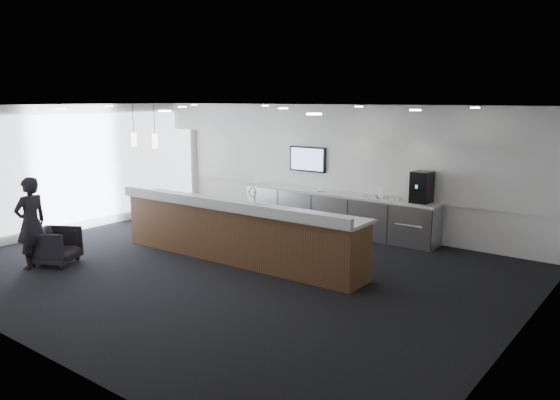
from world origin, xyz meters
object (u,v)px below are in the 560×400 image
Objects in this scene: armchair at (55,246)px; lounge_guest at (31,223)px; coffee_machine at (422,187)px; service_counter at (237,232)px.

lounge_guest is (-0.12, -0.38, 0.51)m from armchair.
coffee_machine is 7.47m from armchair.
coffee_machine is 0.87× the size of armchair.
lounge_guest is (-5.11, -5.86, -0.42)m from coffee_machine.
service_counter is 3.47m from armchair.
coffee_machine is at bearing 133.21° from lounge_guest.
armchair is at bearing -139.61° from service_counter.
coffee_machine is at bearing 51.61° from service_counter.
service_counter is 7.24× the size of armchair.
service_counter is 8.32× the size of coffee_machine.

